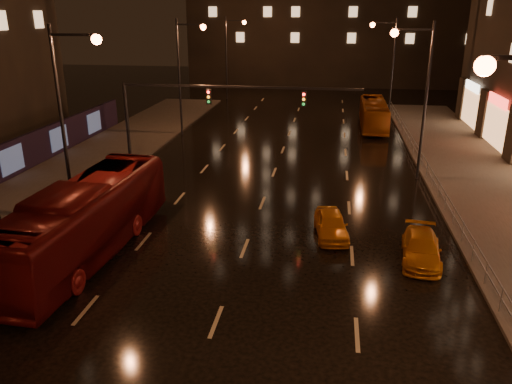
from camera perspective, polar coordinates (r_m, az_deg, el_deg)
ground at (r=32.86m, az=1.69°, el=1.24°), size 140.00×140.00×0.00m
sidewalk_left at (r=32.82m, az=-23.59°, el=-0.37°), size 7.00×70.00×0.15m
traffic_signal at (r=32.64m, az=-7.20°, el=9.56°), size 15.31×0.32×6.20m
railing_right at (r=31.14m, az=20.19°, el=0.66°), size 0.05×56.00×1.00m
bus_red at (r=23.72m, az=-18.99°, el=-3.03°), size 3.40×12.42×3.43m
bus_curb at (r=49.29m, az=13.30°, el=8.66°), size 2.35×9.65×2.68m
taxi_near at (r=24.95m, az=8.58°, el=-3.67°), size 1.97×3.86×1.26m
taxi_far at (r=23.54m, az=18.35°, el=-6.15°), size 2.04×4.15×1.16m
pedestrian_b at (r=26.17m, az=-27.13°, el=-3.87°), size 0.83×0.93×1.58m
pedestrian_c at (r=30.16m, az=-21.14°, el=-0.04°), size 0.70×0.87×1.53m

